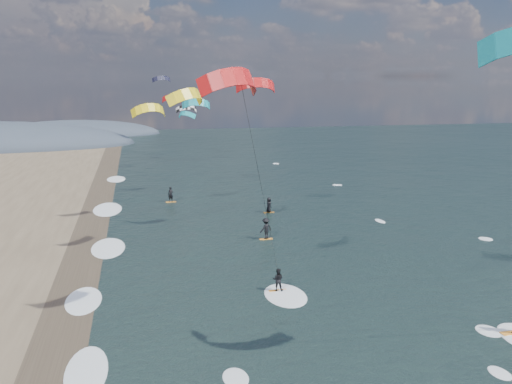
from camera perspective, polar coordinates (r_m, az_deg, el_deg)
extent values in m
cube|color=#382D23|center=(32.80, -18.95, -13.58)|extent=(3.00, 240.00, 0.00)
ellipsoid|color=#3D4756|center=(140.94, -17.77, 5.44)|extent=(40.00, 18.00, 7.00)
cube|color=orange|center=(37.21, 2.19, -9.83)|extent=(1.17, 0.36, 0.05)
imported|color=black|center=(36.94, 2.20, -8.72)|extent=(0.86, 0.77, 1.48)
ellipsoid|color=white|center=(36.57, 2.96, -10.28)|extent=(2.60, 4.20, 0.12)
cylinder|color=black|center=(31.93, 0.55, 0.44)|extent=(0.02, 0.02, 14.10)
cube|color=orange|center=(48.48, 0.99, -4.71)|extent=(1.10, 0.35, 0.05)
imported|color=black|center=(48.22, 1.00, -3.65)|extent=(1.34, 1.14, 1.80)
cube|color=orange|center=(57.82, 1.29, -2.04)|extent=(1.10, 0.35, 0.05)
imported|color=black|center=(57.64, 1.29, -1.28)|extent=(0.65, 0.84, 1.51)
cube|color=orange|center=(63.24, -8.51, -0.98)|extent=(1.10, 0.35, 0.05)
imported|color=black|center=(63.06, -8.53, -0.23)|extent=(0.72, 0.63, 1.66)
ellipsoid|color=white|center=(29.09, -17.45, -16.85)|extent=(2.40, 5.40, 0.11)
ellipsoid|color=white|center=(37.25, -16.18, -10.33)|extent=(2.40, 5.40, 0.11)
ellipsoid|color=white|center=(47.63, -15.26, -5.46)|extent=(2.40, 5.40, 0.11)
ellipsoid|color=white|center=(61.15, -14.56, -1.68)|extent=(2.40, 5.40, 0.11)
ellipsoid|color=white|center=(78.79, -14.02, 1.25)|extent=(2.40, 5.40, 0.11)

